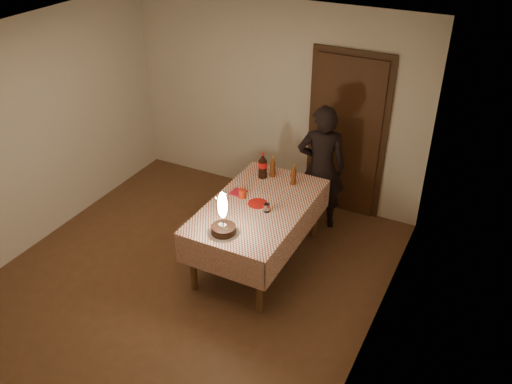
# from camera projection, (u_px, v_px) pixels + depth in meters

# --- Properties ---
(ground) EXTENTS (4.00, 4.50, 0.01)m
(ground) POSITION_uv_depth(u_px,v_px,m) (184.00, 283.00, 5.91)
(ground) COLOR brown
(ground) RESTS_ON ground
(room_shell) EXTENTS (4.04, 4.54, 2.62)m
(room_shell) POSITION_uv_depth(u_px,v_px,m) (180.00, 145.00, 5.10)
(room_shell) COLOR beige
(room_shell) RESTS_ON ground
(dining_table) EXTENTS (1.02, 1.72, 0.76)m
(dining_table) POSITION_uv_depth(u_px,v_px,m) (258.00, 213.00, 5.91)
(dining_table) COLOR brown
(dining_table) RESTS_ON ground
(birthday_cake) EXTENTS (0.31, 0.31, 0.48)m
(birthday_cake) POSITION_uv_depth(u_px,v_px,m) (223.00, 222.00, 5.34)
(birthday_cake) COLOR white
(birthday_cake) RESTS_ON dining_table
(red_plate) EXTENTS (0.22, 0.22, 0.01)m
(red_plate) POSITION_uv_depth(u_px,v_px,m) (258.00, 204.00, 5.87)
(red_plate) COLOR #B3100C
(red_plate) RESTS_ON dining_table
(red_cup) EXTENTS (0.08, 0.08, 0.10)m
(red_cup) POSITION_uv_depth(u_px,v_px,m) (242.00, 194.00, 5.96)
(red_cup) COLOR #B5260C
(red_cup) RESTS_ON dining_table
(clear_cup) EXTENTS (0.07, 0.07, 0.09)m
(clear_cup) POSITION_uv_depth(u_px,v_px,m) (267.00, 208.00, 5.72)
(clear_cup) COLOR silver
(clear_cup) RESTS_ON dining_table
(napkin_stack) EXTENTS (0.15, 0.15, 0.02)m
(napkin_stack) POSITION_uv_depth(u_px,v_px,m) (238.00, 192.00, 6.06)
(napkin_stack) COLOR #B21424
(napkin_stack) RESTS_ON dining_table
(cola_bottle) EXTENTS (0.10, 0.10, 0.32)m
(cola_bottle) POSITION_uv_depth(u_px,v_px,m) (263.00, 166.00, 6.29)
(cola_bottle) COLOR black
(cola_bottle) RESTS_ON dining_table
(amber_bottle_left) EXTENTS (0.06, 0.06, 0.26)m
(amber_bottle_left) POSITION_uv_depth(u_px,v_px,m) (273.00, 167.00, 6.34)
(amber_bottle_left) COLOR #5F2C10
(amber_bottle_left) RESTS_ON dining_table
(amber_bottle_right) EXTENTS (0.06, 0.06, 0.26)m
(amber_bottle_right) POSITION_uv_depth(u_px,v_px,m) (293.00, 175.00, 6.18)
(amber_bottle_right) COLOR #5F2C10
(amber_bottle_right) RESTS_ON dining_table
(photographer) EXTENTS (0.68, 0.56, 1.60)m
(photographer) POSITION_uv_depth(u_px,v_px,m) (321.00, 168.00, 6.49)
(photographer) COLOR black
(photographer) RESTS_ON ground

